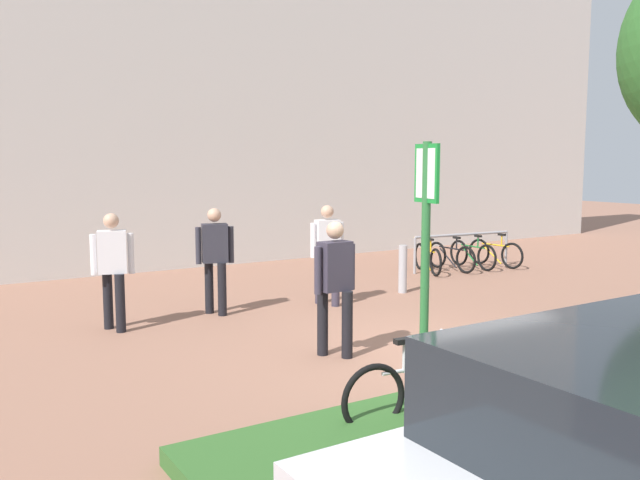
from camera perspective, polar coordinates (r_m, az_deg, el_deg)
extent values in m
plane|color=#936651|center=(8.73, 8.27, -9.70)|extent=(60.00, 60.00, 0.00)
cube|color=silver|center=(16.25, -12.33, 15.62)|extent=(28.00, 1.20, 10.00)
cube|color=#336028|center=(7.24, 16.10, -12.75)|extent=(7.00, 1.10, 0.16)
cylinder|color=#2D7238|center=(6.11, 8.94, -4.15)|extent=(0.08, 0.08, 2.64)
cube|color=#198C33|center=(6.00, 9.12, 5.65)|extent=(0.08, 0.36, 0.52)
cube|color=white|center=(6.00, 9.12, 5.65)|extent=(0.08, 0.30, 0.44)
torus|color=black|center=(6.21, 4.59, -13.40)|extent=(0.66, 0.12, 0.66)
torus|color=black|center=(6.77, 12.16, -11.80)|extent=(0.66, 0.12, 0.66)
cylinder|color=silver|center=(6.40, 8.59, -10.73)|extent=(0.84, 0.11, 0.04)
cylinder|color=silver|center=(6.54, 9.28, -12.71)|extent=(0.61, 0.09, 0.44)
cylinder|color=silver|center=(6.27, 7.21, -9.95)|extent=(0.04, 0.04, 0.28)
cube|color=black|center=(6.22, 7.24, -8.54)|extent=(0.21, 0.10, 0.05)
cylinder|color=silver|center=(6.55, 11.42, -8.01)|extent=(0.08, 0.42, 0.04)
cylinder|color=#99999E|center=(14.73, 8.10, -1.33)|extent=(0.06, 0.06, 0.80)
cylinder|color=#99999E|center=(16.35, 15.61, -0.71)|extent=(0.06, 0.06, 0.80)
cylinder|color=#99999E|center=(15.46, 12.09, 0.46)|extent=(2.60, 0.29, 0.06)
torus|color=black|center=(14.49, 9.86, -1.89)|extent=(0.25, 0.59, 0.61)
torus|color=black|center=(15.35, 8.52, -1.38)|extent=(0.25, 0.59, 0.61)
cylinder|color=gold|center=(14.89, 9.19, -0.86)|extent=(0.28, 0.74, 0.03)
cylinder|color=gold|center=(15.01, 9.04, -1.69)|extent=(0.21, 0.54, 0.40)
cylinder|color=gold|center=(14.72, 9.44, -0.52)|extent=(0.03, 0.03, 0.26)
cube|color=black|center=(14.70, 9.45, 0.05)|extent=(0.13, 0.20, 0.05)
cylinder|color=gold|center=(15.19, 8.70, 0.21)|extent=(0.38, 0.16, 0.04)
torus|color=black|center=(14.97, 12.35, -1.67)|extent=(0.06, 0.61, 0.61)
torus|color=black|center=(15.65, 9.96, -1.25)|extent=(0.06, 0.61, 0.61)
cylinder|color=black|center=(15.28, 11.15, -0.70)|extent=(0.04, 0.77, 0.03)
cylinder|color=black|center=(15.38, 10.89, -1.52)|extent=(0.04, 0.56, 0.40)
cylinder|color=black|center=(15.15, 11.59, -0.36)|extent=(0.03, 0.03, 0.26)
cube|color=black|center=(15.13, 11.61, 0.20)|extent=(0.07, 0.18, 0.05)
cylinder|color=black|center=(15.51, 10.27, 0.32)|extent=(0.39, 0.04, 0.04)
torus|color=black|center=(15.41, 14.07, -1.48)|extent=(0.08, 0.61, 0.61)
torus|color=black|center=(16.09, 11.78, -1.07)|extent=(0.08, 0.61, 0.61)
cylinder|color=#1E7233|center=(15.72, 12.92, -0.54)|extent=(0.07, 0.77, 0.03)
cylinder|color=#1E7233|center=(15.82, 12.67, -1.34)|extent=(0.06, 0.56, 0.40)
cylinder|color=#1E7233|center=(15.58, 13.35, -0.20)|extent=(0.03, 0.03, 0.26)
cube|color=black|center=(15.57, 13.36, 0.33)|extent=(0.08, 0.19, 0.05)
cylinder|color=#1E7233|center=(15.96, 12.09, 0.46)|extent=(0.39, 0.05, 0.04)
torus|color=black|center=(15.87, 16.10, -1.30)|extent=(0.12, 0.61, 0.61)
torus|color=black|center=(16.43, 13.45, -0.95)|extent=(0.12, 0.61, 0.61)
cylinder|color=gold|center=(16.12, 14.77, -0.41)|extent=(0.12, 0.77, 0.03)
cylinder|color=gold|center=(16.20, 14.49, -1.20)|extent=(0.09, 0.56, 0.40)
cylinder|color=gold|center=(16.00, 15.27, -0.08)|extent=(0.03, 0.03, 0.26)
cube|color=black|center=(15.99, 15.28, 0.44)|extent=(0.09, 0.19, 0.05)
cylinder|color=gold|center=(16.31, 13.80, 0.54)|extent=(0.39, 0.08, 0.04)
cylinder|color=#ADADB2|center=(12.59, 7.09, -2.48)|extent=(0.16, 0.16, 0.90)
cylinder|color=black|center=(10.07, -16.70, -5.20)|extent=(0.14, 0.14, 0.85)
cylinder|color=black|center=(10.33, -17.67, -4.94)|extent=(0.14, 0.14, 0.85)
cube|color=white|center=(10.08, -17.34, -0.97)|extent=(0.45, 0.34, 0.62)
cylinder|color=white|center=(10.08, -15.85, -1.10)|extent=(0.09, 0.09, 0.59)
cylinder|color=white|center=(10.10, -18.80, -1.19)|extent=(0.09, 0.09, 0.59)
sphere|color=tan|center=(10.03, -17.43, 1.57)|extent=(0.22, 0.22, 0.22)
cylinder|color=black|center=(10.78, -8.36, -4.20)|extent=(0.14, 0.14, 0.85)
cylinder|color=black|center=(10.98, -9.45, -4.02)|extent=(0.14, 0.14, 0.85)
cube|color=#2D2D38|center=(10.77, -8.98, -0.26)|extent=(0.45, 0.34, 0.62)
cylinder|color=#2D2D38|center=(10.81, -7.61, -0.38)|extent=(0.09, 0.09, 0.59)
cylinder|color=#2D2D38|center=(10.75, -10.36, -0.47)|extent=(0.09, 0.09, 0.59)
sphere|color=tan|center=(10.72, -9.03, 2.12)|extent=(0.22, 0.22, 0.22)
cylinder|color=black|center=(8.54, 0.22, -7.05)|extent=(0.14, 0.14, 0.85)
cylinder|color=black|center=(8.43, 2.34, -7.25)|extent=(0.14, 0.14, 0.85)
cube|color=#383342|center=(8.33, 1.29, -2.24)|extent=(0.41, 0.26, 0.62)
cylinder|color=#383342|center=(8.19, -0.18, -2.62)|extent=(0.09, 0.09, 0.59)
cylinder|color=#383342|center=(8.49, 2.70, -2.29)|extent=(0.09, 0.09, 0.59)
sphere|color=tan|center=(8.28, 1.30, 0.84)|extent=(0.22, 0.22, 0.22)
cylinder|color=#383342|center=(11.35, 1.34, -3.57)|extent=(0.14, 0.14, 0.85)
cylinder|color=#383342|center=(11.57, -0.08, -3.37)|extent=(0.14, 0.14, 0.85)
cube|color=white|center=(11.35, 0.63, 0.18)|extent=(0.44, 0.31, 0.62)
cylinder|color=white|center=(11.45, 1.84, 0.08)|extent=(0.09, 0.09, 0.59)
cylinder|color=white|center=(11.26, -0.60, -0.03)|extent=(0.09, 0.09, 0.59)
sphere|color=tan|center=(11.31, 0.63, 2.45)|extent=(0.22, 0.22, 0.22)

